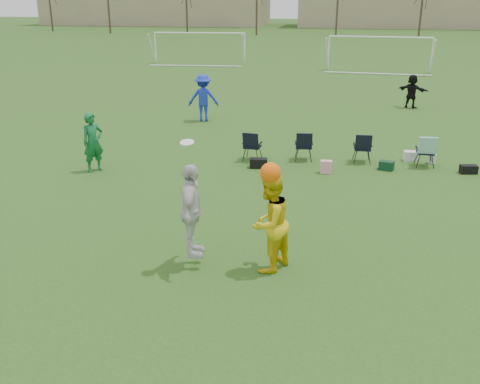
% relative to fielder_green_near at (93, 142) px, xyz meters
% --- Properties ---
extents(ground, '(260.00, 260.00, 0.00)m').
position_rel_fielder_green_near_xyz_m(ground, '(5.80, -5.74, -0.91)').
color(ground, '#275019').
rests_on(ground, ground).
extents(fielder_green_near, '(0.76, 0.79, 1.83)m').
position_rel_fielder_green_near_xyz_m(fielder_green_near, '(0.00, 0.00, 0.00)').
color(fielder_green_near, '#126531').
rests_on(fielder_green_near, ground).
extents(fielder_blue, '(1.42, 0.99, 2.01)m').
position_rel_fielder_green_near_xyz_m(fielder_blue, '(1.50, 7.62, 0.09)').
color(fielder_blue, '#1933C1').
rests_on(fielder_blue, ground).
extents(fielder_black, '(1.53, 1.17, 1.61)m').
position_rel_fielder_green_near_xyz_m(fielder_black, '(10.70, 12.37, -0.11)').
color(fielder_black, black).
rests_on(fielder_black, ground).
extents(center_contest, '(2.39, 1.36, 2.61)m').
position_rel_fielder_green_near_xyz_m(center_contest, '(5.61, -5.38, 0.18)').
color(center_contest, silver).
rests_on(center_contest, ground).
extents(sideline_setup, '(8.89, 2.19, 1.79)m').
position_rel_fielder_green_near_xyz_m(sideline_setup, '(9.14, 2.21, -0.38)').
color(sideline_setup, '#0F3712').
rests_on(sideline_setup, ground).
extents(goal_left, '(7.39, 0.76, 2.46)m').
position_rel_fielder_green_near_xyz_m(goal_left, '(-4.20, 28.26, 1.01)').
color(goal_left, white).
rests_on(goal_left, ground).
extents(goal_mid, '(7.40, 0.63, 2.46)m').
position_rel_fielder_green_near_xyz_m(goal_mid, '(9.80, 26.26, 1.01)').
color(goal_mid, white).
rests_on(goal_mid, ground).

